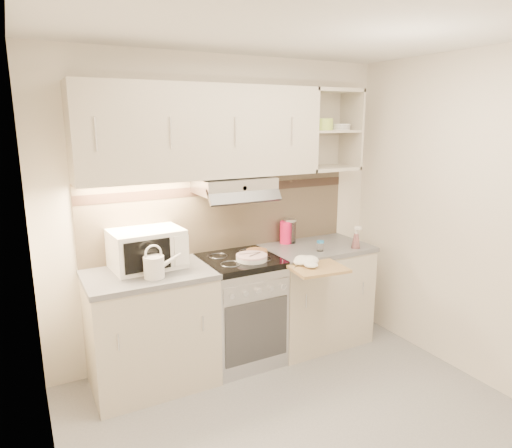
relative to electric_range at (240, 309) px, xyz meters
name	(u,v)px	position (x,y,z in m)	size (l,w,h in m)	color
ground	(316,435)	(0.00, -1.10, -0.45)	(3.00, 3.00, 0.00)	#969699
room_shell	(290,178)	(0.00, -0.73, 1.18)	(3.04, 2.84, 2.52)	white
base_cabinet_left	(151,331)	(-0.75, 0.00, -0.02)	(0.90, 0.60, 0.86)	beige
worktop_left	(148,274)	(-0.75, 0.00, 0.43)	(0.92, 0.62, 0.04)	slate
base_cabinet_right	(314,296)	(0.75, 0.00, -0.02)	(0.90, 0.60, 0.86)	beige
worktop_right	(316,248)	(0.75, 0.00, 0.43)	(0.92, 0.62, 0.04)	slate
electric_range	(240,309)	(0.00, 0.00, 0.00)	(0.60, 0.60, 0.90)	#B7B7BC
microwave	(147,248)	(-0.72, 0.12, 0.60)	(0.54, 0.42, 0.29)	white
watering_can	(155,266)	(-0.73, -0.14, 0.54)	(0.28, 0.14, 0.24)	white
plate_stack	(252,257)	(0.05, -0.11, 0.47)	(0.25, 0.25, 0.05)	silver
bread_loaf	(257,252)	(0.16, 0.00, 0.47)	(0.18, 0.18, 0.04)	#AB7A4A
pink_pitcher	(286,232)	(0.56, 0.20, 0.55)	(0.11, 0.10, 0.20)	#FF1656
glass_jar	(290,231)	(0.60, 0.20, 0.56)	(0.12, 0.12, 0.22)	white
spice_jar	(320,246)	(0.69, -0.15, 0.50)	(0.06, 0.06, 0.09)	silver
spray_bottle	(356,239)	(1.02, -0.22, 0.53)	(0.08, 0.08, 0.21)	pink
cutting_board	(316,268)	(0.45, -0.43, 0.42)	(0.41, 0.37, 0.02)	tan
dish_towel	(309,261)	(0.41, -0.39, 0.47)	(0.28, 0.24, 0.08)	white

